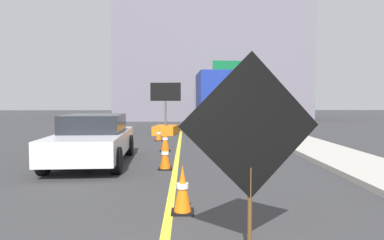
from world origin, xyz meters
name	(u,v)px	position (x,y,z in m)	size (l,w,h in m)	color
lane_center_stripe	(174,180)	(0.00, 6.00, 0.00)	(0.14, 36.00, 0.01)	yellow
roadwork_sign	(251,130)	(0.99, 2.03, 1.47)	(1.61, 0.34, 2.33)	#593819
arrow_board_trailer	(166,125)	(-0.79, 16.57, 0.48)	(1.60, 1.93, 2.70)	orange
box_truck	(215,99)	(2.15, 20.36, 1.85)	(2.69, 7.17, 3.43)	black
pickup_car	(93,139)	(-2.36, 8.12, 0.69)	(2.15, 4.52, 1.38)	silver
highway_guide_sign	(237,79)	(4.22, 25.19, 3.42)	(2.78, 0.37, 5.00)	gray
far_building_block	(210,66)	(2.60, 32.26, 5.09)	(16.92, 9.98, 10.18)	slate
traffic_cone_near_sign	(183,189)	(0.22, 3.69, 0.38)	(0.36, 0.36, 0.77)	black
traffic_cone_mid_lane	(165,155)	(-0.27, 7.20, 0.37)	(0.36, 0.36, 0.75)	black
traffic_cone_far_lane	(165,140)	(-0.45, 10.43, 0.38)	(0.36, 0.36, 0.77)	black
traffic_cone_curbside	(159,134)	(-0.92, 13.65, 0.29)	(0.36, 0.36, 0.59)	black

